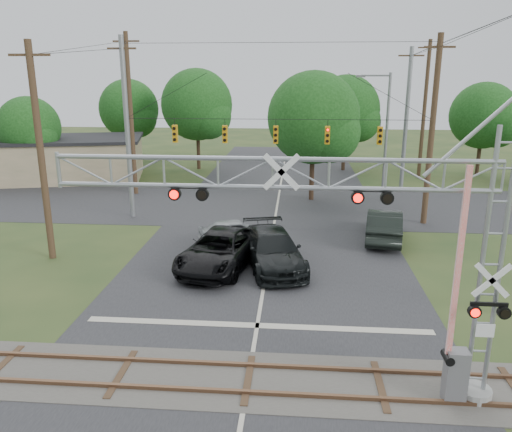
# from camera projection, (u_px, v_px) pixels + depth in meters

# --- Properties ---
(ground) EXTENTS (160.00, 160.00, 0.00)m
(ground) POSITION_uv_depth(u_px,v_px,m) (241.00, 424.00, 13.42)
(ground) COLOR #283F1D
(ground) RESTS_ON ground
(road_main) EXTENTS (14.00, 90.00, 0.02)m
(road_main) POSITION_uv_depth(u_px,v_px,m) (265.00, 279.00, 23.02)
(road_main) COLOR #28282A
(road_main) RESTS_ON ground
(road_cross) EXTENTS (90.00, 12.00, 0.02)m
(road_cross) POSITION_uv_depth(u_px,v_px,m) (277.00, 205.00, 36.46)
(road_cross) COLOR #28282A
(road_cross) RESTS_ON ground
(railroad_track) EXTENTS (90.00, 3.20, 0.17)m
(railroad_track) POSITION_uv_depth(u_px,v_px,m) (248.00, 380.00, 15.33)
(railroad_track) COLOR #44403B
(railroad_track) RESTS_ON ground
(crossing_gantry) EXTENTS (12.39, 1.00, 7.86)m
(crossing_gantry) POSITION_uv_depth(u_px,v_px,m) (357.00, 235.00, 13.43)
(crossing_gantry) COLOR gray
(crossing_gantry) RESTS_ON ground
(traffic_signal_span) EXTENTS (19.34, 0.36, 11.50)m
(traffic_signal_span) POSITION_uv_depth(u_px,v_px,m) (291.00, 132.00, 31.01)
(traffic_signal_span) COLOR gray
(traffic_signal_span) RESTS_ON ground
(pickup_black) EXTENTS (4.15, 6.79, 1.76)m
(pickup_black) POSITION_uv_depth(u_px,v_px,m) (220.00, 250.00, 24.31)
(pickup_black) COLOR black
(pickup_black) RESTS_ON ground
(car_dark) EXTENTS (3.93, 6.53, 1.77)m
(car_dark) POSITION_uv_depth(u_px,v_px,m) (273.00, 250.00, 24.34)
(car_dark) COLOR black
(car_dark) RESTS_ON ground
(sedan_silver) EXTENTS (4.43, 3.00, 1.40)m
(sedan_silver) POSITION_uv_depth(u_px,v_px,m) (235.00, 231.00, 27.86)
(sedan_silver) COLOR #9B9FA2
(sedan_silver) RESTS_ON ground
(suv_dark) EXTENTS (2.78, 5.69, 1.80)m
(suv_dark) POSITION_uv_depth(u_px,v_px,m) (384.00, 225.00, 28.40)
(suv_dark) COLOR black
(suv_dark) RESTS_ON ground
(commercial_building) EXTENTS (17.51, 11.75, 3.73)m
(commercial_building) POSITION_uv_depth(u_px,v_px,m) (52.00, 158.00, 45.29)
(commercial_building) COLOR #928861
(commercial_building) RESTS_ON ground
(streetlight) EXTENTS (2.49, 0.26, 9.33)m
(streetlight) POSITION_uv_depth(u_px,v_px,m) (384.00, 131.00, 36.22)
(streetlight) COLOR gray
(streetlight) RESTS_ON ground
(utility_poles) EXTENTS (26.12, 28.76, 12.36)m
(utility_poles) POSITION_uv_depth(u_px,v_px,m) (312.00, 124.00, 33.18)
(utility_poles) COLOR #40331D
(utility_poles) RESTS_ON ground
(treeline) EXTENTS (50.89, 22.48, 9.89)m
(treeline) POSITION_uv_depth(u_px,v_px,m) (284.00, 114.00, 45.48)
(treeline) COLOR #322216
(treeline) RESTS_ON ground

